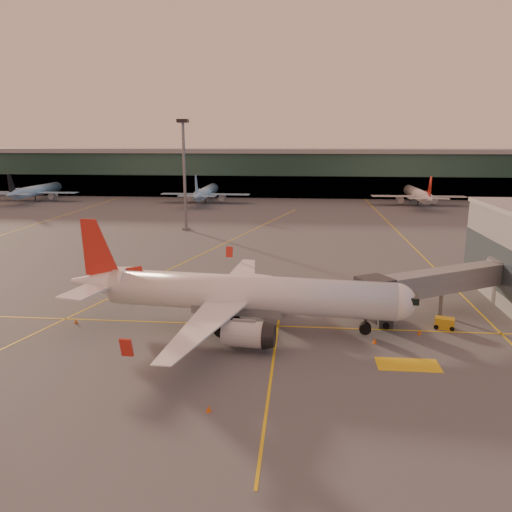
# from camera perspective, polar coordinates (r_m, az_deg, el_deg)

# --- Properties ---
(ground) EXTENTS (600.00, 600.00, 0.00)m
(ground) POSITION_cam_1_polar(r_m,az_deg,el_deg) (54.43, -3.09, -9.74)
(ground) COLOR #4C4F54
(ground) RESTS_ON ground
(taxi_markings) EXTENTS (100.12, 173.00, 0.01)m
(taxi_markings) POSITION_cam_1_polar(r_m,az_deg,el_deg) (97.53, -3.57, 0.66)
(taxi_markings) COLOR yellow
(taxi_markings) RESTS_ON ground
(terminal) EXTENTS (400.00, 20.00, 17.60)m
(terminal) POSITION_cam_1_polar(r_m,az_deg,el_deg) (191.89, 3.08, 9.52)
(terminal) COLOR #19382D
(terminal) RESTS_ON ground
(mast_west_near) EXTENTS (2.40, 2.40, 25.60)m
(mast_west_near) POSITION_cam_1_polar(r_m,az_deg,el_deg) (118.94, -8.21, 10.06)
(mast_west_near) COLOR slate
(mast_west_near) RESTS_ON ground
(distant_aircraft_row) EXTENTS (225.00, 34.00, 13.00)m
(distant_aircraft_row) POSITION_cam_1_polar(r_m,az_deg,el_deg) (179.64, -14.77, 6.04)
(distant_aircraft_row) COLOR #8DC2EB
(distant_aircraft_row) RESTS_ON ground
(main_airplane) EXTENTS (40.27, 36.35, 12.15)m
(main_airplane) POSITION_cam_1_polar(r_m,az_deg,el_deg) (56.91, -2.21, -4.44)
(main_airplane) COLOR white
(main_airplane) RESTS_ON ground
(jet_bridge) EXTENTS (22.66, 15.03, 5.97)m
(jet_bridge) POSITION_cam_1_polar(r_m,az_deg,el_deg) (65.76, 21.37, -2.74)
(jet_bridge) COLOR slate
(jet_bridge) RESTS_ON ground
(catering_truck) EXTENTS (5.58, 3.97, 3.98)m
(catering_truck) POSITION_cam_1_polar(r_m,az_deg,el_deg) (65.02, -0.52, -3.71)
(catering_truck) COLOR #B22419
(catering_truck) RESTS_ON ground
(gpu_cart) EXTENTS (2.45, 1.84, 1.28)m
(gpu_cart) POSITION_cam_1_polar(r_m,az_deg,el_deg) (61.57, 20.73, -7.21)
(gpu_cart) COLOR gold
(gpu_cart) RESTS_ON ground
(pushback_tug) EXTENTS (4.33, 3.20, 1.99)m
(pushback_tug) POSITION_cam_1_polar(r_m,az_deg,el_deg) (63.90, 12.30, -5.71)
(pushback_tug) COLOR black
(pushback_tug) RESTS_ON ground
(cone_nose) EXTENTS (0.43, 0.43, 0.55)m
(cone_nose) POSITION_cam_1_polar(r_m,az_deg,el_deg) (58.94, 18.17, -8.29)
(cone_nose) COLOR #E1570B
(cone_nose) RESTS_ON ground
(cone_tail) EXTENTS (0.40, 0.40, 0.50)m
(cone_tail) POSITION_cam_1_polar(r_m,az_deg,el_deg) (63.08, -19.90, -7.01)
(cone_tail) COLOR #E1570B
(cone_tail) RESTS_ON ground
(cone_wing_right) EXTENTS (0.44, 0.44, 0.55)m
(cone_wing_right) POSITION_cam_1_polar(r_m,az_deg,el_deg) (41.77, -5.43, -16.96)
(cone_wing_right) COLOR #E1570B
(cone_wing_right) RESTS_ON ground
(cone_wing_left) EXTENTS (0.40, 0.40, 0.51)m
(cone_wing_left) POSITION_cam_1_polar(r_m,az_deg,el_deg) (75.55, -1.27, -2.88)
(cone_wing_left) COLOR #E1570B
(cone_wing_left) RESTS_ON ground
(cone_fwd) EXTENTS (0.47, 0.47, 0.59)m
(cone_fwd) POSITION_cam_1_polar(r_m,az_deg,el_deg) (55.27, 13.41, -9.41)
(cone_fwd) COLOR #E1570B
(cone_fwd) RESTS_ON ground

